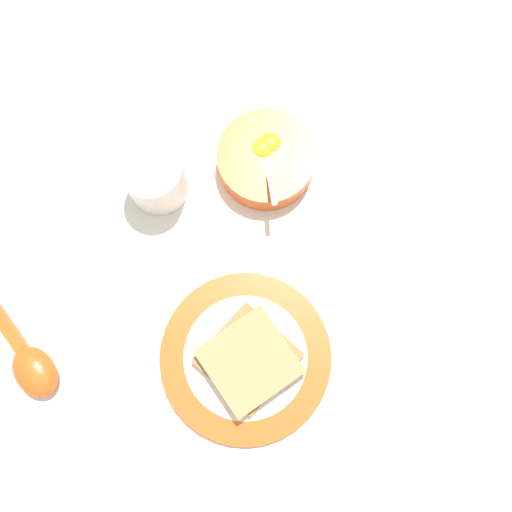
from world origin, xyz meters
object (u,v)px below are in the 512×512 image
object	(u,v)px
egg_bowl	(266,159)
soup_spoon	(31,366)
toast_sandwich	(249,360)
drinking_cup	(155,177)
toast_plate	(246,358)

from	to	relation	value
egg_bowl	soup_spoon	bearing A→B (deg)	40.08
toast_sandwich	drinking_cup	size ratio (longest dim) A/B	1.80
toast_plate	drinking_cup	distance (m)	0.27
soup_spoon	drinking_cup	world-z (taller)	drinking_cup
toast_plate	drinking_cup	world-z (taller)	drinking_cup
toast_plate	toast_sandwich	world-z (taller)	toast_sandwich
toast_plate	soup_spoon	xyz separation A→B (m)	(0.28, -0.00, 0.01)
egg_bowl	soup_spoon	size ratio (longest dim) A/B	1.08
egg_bowl	toast_sandwich	size ratio (longest dim) A/B	0.99
toast_sandwich	drinking_cup	world-z (taller)	drinking_cup
toast_sandwich	drinking_cup	xyz separation A→B (m)	(0.12, -0.25, 0.02)
toast_sandwich	drinking_cup	bearing A→B (deg)	-64.72
drinking_cup	soup_spoon	bearing A→B (deg)	55.11
egg_bowl	toast_sandwich	xyz separation A→B (m)	(0.03, 0.27, 0.00)
toast_sandwich	soup_spoon	size ratio (longest dim) A/B	1.10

